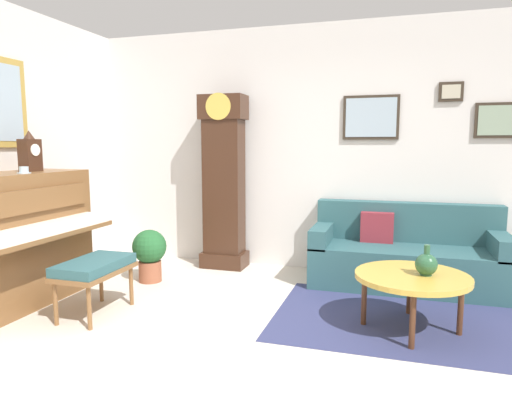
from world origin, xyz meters
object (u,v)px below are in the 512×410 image
Objects in this scene: potted_plant at (150,252)px; piano_bench at (94,268)px; coffee_table at (412,278)px; grandfather_clock at (224,187)px; teacup at (24,171)px; couch at (405,256)px; mantel_clock at (30,153)px; green_jug at (426,264)px; piano at (14,239)px.

piano_bench is at bearing -87.36° from potted_plant.
piano_bench is 2.62m from coffee_table.
teacup is (-1.18, -1.78, 0.27)m from grandfather_clock.
potted_plant is at bearing -165.74° from couch.
mantel_clock is at bearing -131.05° from grandfather_clock.
grandfather_clock is 17.50× the size of teacup.
teacup reaches higher than green_jug.
piano is at bearing -90.51° from mantel_clock.
couch is at bearing 32.86° from piano_bench.
piano is 0.86m from piano_bench.
mantel_clock reaches higher than green_jug.
mantel_clock reaches higher than couch.
piano is 12.41× the size of teacup.
piano is at bearing -179.69° from teacup.
piano_bench reaches higher than coffee_table.
couch is at bearing 27.15° from teacup.
piano is 0.64m from teacup.
green_jug is (0.12, -1.21, 0.23)m from couch.
mantel_clock reaches higher than piano.
piano is at bearing -126.85° from grandfather_clock.
coffee_table is at bearing 3.25° from mantel_clock.
teacup is 0.21× the size of potted_plant.
grandfather_clock is 1.16m from potted_plant.
green_jug is (2.18, -1.33, -0.43)m from grandfather_clock.
piano reaches higher than coffee_table.
piano_bench is at bearing -170.33° from coffee_table.
teacup reaches higher than piano.
grandfather_clock is at bearing 148.50° from green_jug.
teacup is 1.49m from potted_plant.
couch is at bearing 14.26° from potted_plant.
green_jug is at bearing 7.30° from piano.
piano_bench is 1.30m from mantel_clock.
couch is at bearing 91.16° from coffee_table.
couch is at bearing 22.55° from mantel_clock.
potted_plant reaches higher than piano_bench.
coffee_table is at bearing -177.02° from green_jug.
green_jug is at bearing -31.50° from grandfather_clock.
teacup is at bearing -179.66° from piano_bench.
coffee_table is at bearing -11.83° from potted_plant.
green_jug is (0.10, 0.01, 0.12)m from coffee_table.
piano is at bearing -172.70° from green_jug.
piano reaches higher than piano_bench.
coffee_table is at bearing -32.80° from grandfather_clock.
teacup is at bearing -123.46° from grandfather_clock.
teacup is (0.16, -0.25, -0.15)m from mantel_clock.
couch is 3.75m from teacup.
couch is 1.24m from green_jug.
piano is at bearing -128.27° from potted_plant.
teacup is at bearing -172.23° from coffee_table.
teacup is (-3.23, -1.66, 0.92)m from couch.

